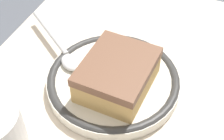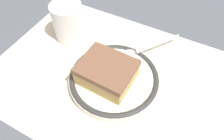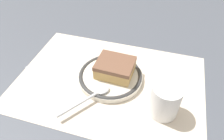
{
  "view_description": "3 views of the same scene",
  "coord_description": "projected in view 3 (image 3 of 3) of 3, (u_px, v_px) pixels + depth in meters",
  "views": [
    {
      "loc": [
        0.29,
        0.13,
        0.35
      ],
      "look_at": [
        0.0,
        0.01,
        0.04
      ],
      "focal_mm": 54.62,
      "sensor_mm": 36.0,
      "label": 1
    },
    {
      "loc": [
        -0.11,
        0.22,
        0.35
      ],
      "look_at": [
        0.0,
        0.01,
        0.04
      ],
      "focal_mm": 32.96,
      "sensor_mm": 36.0,
      "label": 2
    },
    {
      "loc": [
        0.12,
        -0.39,
        0.43
      ],
      "look_at": [
        0.0,
        0.01,
        0.04
      ],
      "focal_mm": 33.46,
      "sensor_mm": 36.0,
      "label": 3
    }
  ],
  "objects": [
    {
      "name": "ground_plane",
      "position": [
        109.0,
        82.0,
        0.59
      ],
      "size": [
        2.4,
        2.4,
        0.0
      ],
      "primitive_type": "plane",
      "color": "#4C515B"
    },
    {
      "name": "napkin",
      "position": [
        49.0,
        72.0,
        0.62
      ],
      "size": [
        0.16,
        0.16,
        0.0
      ],
      "primitive_type": "cube",
      "rotation": [
        0.0,
        0.0,
        5.63
      ],
      "color": "white",
      "rests_on": "placemat"
    },
    {
      "name": "cup",
      "position": [
        165.0,
        102.0,
        0.49
      ],
      "size": [
        0.07,
        0.07,
        0.09
      ],
      "color": "white",
      "rests_on": "placemat"
    },
    {
      "name": "cake_slice",
      "position": [
        115.0,
        68.0,
        0.58
      ],
      "size": [
        0.1,
        0.09,
        0.04
      ],
      "color": "tan",
      "rests_on": "plate"
    },
    {
      "name": "plate",
      "position": [
        112.0,
        77.0,
        0.59
      ],
      "size": [
        0.18,
        0.18,
        0.02
      ],
      "color": "silver",
      "rests_on": "placemat"
    },
    {
      "name": "placemat",
      "position": [
        109.0,
        81.0,
        0.59
      ],
      "size": [
        0.52,
        0.36,
        0.0
      ],
      "primitive_type": "cube",
      "color": "beige",
      "rests_on": "ground_plane"
    },
    {
      "name": "spoon",
      "position": [
        92.0,
        96.0,
        0.53
      ],
      "size": [
        0.1,
        0.13,
        0.01
      ],
      "color": "silver",
      "rests_on": "plate"
    }
  ]
}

